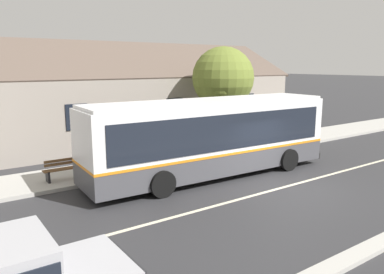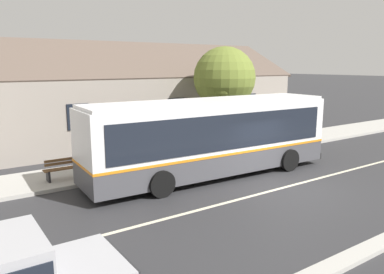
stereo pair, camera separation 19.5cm
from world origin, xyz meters
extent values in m
plane|color=#2D2D30|center=(0.00, 0.00, 0.00)|extent=(300.00, 300.00, 0.00)
cube|color=#ADAAA3|center=(0.00, 6.00, 0.07)|extent=(60.00, 3.00, 0.15)
cube|color=beige|center=(0.00, 0.00, 0.00)|extent=(60.00, 0.16, 0.01)
cube|color=gray|center=(-2.26, 13.78, 1.97)|extent=(24.89, 9.34, 3.94)
cube|color=brown|center=(-2.26, 11.45, 5.05)|extent=(25.49, 4.74, 2.36)
cube|color=brown|center=(-2.26, 16.12, 5.05)|extent=(25.49, 4.74, 2.36)
cube|color=black|center=(-5.16, 9.08, 2.17)|extent=(1.10, 0.06, 1.30)
cube|color=black|center=(0.65, 9.08, 2.17)|extent=(1.10, 0.06, 1.30)
cube|color=black|center=(6.45, 9.08, 2.17)|extent=(1.10, 0.06, 1.30)
cube|color=#4C3323|center=(1.48, 9.08, 1.05)|extent=(1.00, 0.06, 2.10)
cube|color=#47474C|center=(-1.45, 2.90, 0.71)|extent=(11.16, 2.94, 0.88)
cube|color=orange|center=(-1.45, 2.90, 1.20)|extent=(11.18, 2.96, 0.10)
cube|color=white|center=(-1.45, 2.90, 2.21)|extent=(11.16, 2.94, 1.92)
cube|color=white|center=(-1.45, 2.90, 3.23)|extent=(10.94, 2.80, 0.12)
cube|color=black|center=(-1.40, 4.16, 2.11)|extent=(10.18, 0.43, 1.42)
cube|color=black|center=(-1.50, 1.64, 2.11)|extent=(10.18, 0.43, 1.42)
cube|color=black|center=(4.10, 2.68, 2.11)|extent=(0.13, 2.20, 1.42)
cube|color=black|center=(4.10, 2.68, 3.03)|extent=(0.11, 1.75, 0.24)
cube|color=black|center=(4.12, 2.68, 0.40)|extent=(0.18, 2.50, 0.28)
cube|color=#197233|center=(-2.78, 4.22, 0.71)|extent=(3.10, 0.15, 0.61)
cube|color=black|center=(2.91, 4.00, 1.55)|extent=(0.90, 0.07, 2.55)
cylinder|color=black|center=(2.03, 4.01, 0.50)|extent=(1.01, 0.32, 1.00)
cylinder|color=black|center=(1.93, 1.52, 0.50)|extent=(1.01, 0.32, 1.00)
cylinder|color=black|center=(-4.44, 4.27, 0.50)|extent=(1.01, 0.32, 1.00)
cylinder|color=black|center=(-4.54, 1.77, 0.50)|extent=(1.01, 0.32, 1.00)
cube|color=#A8A8AD|center=(-10.24, -3.00, 1.48)|extent=(1.16, 1.73, 0.80)
cube|color=black|center=(-10.24, -3.00, 1.50)|extent=(1.07, 1.79, 0.44)
cube|color=#232326|center=(-8.24, -3.00, 0.73)|extent=(0.08, 1.73, 0.59)
cube|color=silver|center=(-8.23, -2.39, 0.85)|extent=(0.06, 0.24, 0.16)
cube|color=silver|center=(-8.23, -3.61, 0.85)|extent=(0.06, 0.24, 0.16)
cube|color=brown|center=(-6.90, 5.64, 0.60)|extent=(1.74, 0.10, 0.04)
cube|color=brown|center=(-6.90, 5.49, 0.60)|extent=(1.74, 0.10, 0.04)
cube|color=brown|center=(-6.90, 5.35, 0.60)|extent=(1.74, 0.10, 0.04)
cube|color=brown|center=(-6.90, 5.22, 0.90)|extent=(1.74, 0.04, 0.10)
cube|color=brown|center=(-6.90, 5.22, 1.04)|extent=(1.74, 0.04, 0.10)
cube|color=black|center=(-6.20, 5.49, 0.38)|extent=(0.08, 0.43, 0.45)
cube|color=black|center=(-7.60, 5.49, 0.38)|extent=(0.08, 0.43, 0.45)
cylinder|color=#4C3828|center=(2.56, 7.00, 1.44)|extent=(0.37, 0.37, 2.88)
sphere|color=olive|center=(2.56, 7.00, 4.01)|extent=(3.48, 3.48, 3.48)
sphere|color=olive|center=(2.10, 6.54, 3.49)|extent=(1.92, 1.92, 1.92)
cylinder|color=gray|center=(4.22, 5.00, 1.35)|extent=(0.07, 0.07, 2.40)
cube|color=#1959A5|center=(4.22, 4.98, 2.30)|extent=(0.36, 0.03, 0.48)
camera|label=1|loc=(-11.09, -9.41, 4.72)|focal=35.00mm
camera|label=2|loc=(-10.93, -9.53, 4.72)|focal=35.00mm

